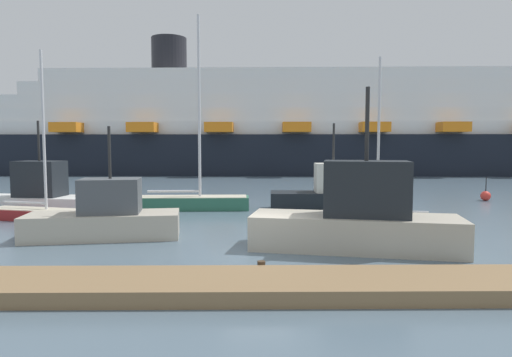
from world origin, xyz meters
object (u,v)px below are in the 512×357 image
Objects in this scene: sailboat_0 at (386,222)px; fishing_boat_3 at (37,193)px; fishing_boat_1 at (106,217)px; sailboat_2 at (39,212)px; channel_buoy_1 at (486,196)px; fishing_boat_0 at (329,194)px; cruise_ship at (292,130)px; sailboat_3 at (191,200)px; fishing_boat_2 at (358,218)px.

fishing_boat_3 is (-19.06, 6.79, 0.64)m from sailboat_0.
fishing_boat_3 reaches higher than fishing_boat_1.
channel_buoy_1 is at bearing 29.85° from sailboat_2.
sailboat_0 is 1.13× the size of fishing_boat_0.
sailboat_2 is 3.96m from fishing_boat_3.
sailboat_0 is 1.10× the size of fishing_boat_3.
cruise_ship is (18.62, 34.71, 4.91)m from fishing_boat_3.
fishing_boat_3 is 0.07× the size of cruise_ship.
channel_buoy_1 is at bearing 21.59° from fishing_boat_0.
fishing_boat_1 is at bearing -141.18° from fishing_boat_0.
sailboat_2 is 8.34m from sailboat_3.
channel_buoy_1 is (29.48, 4.12, -0.71)m from fishing_boat_3.
fishing_boat_0 is at bearing -2.44° from sailboat_3.
sailboat_3 is 7.05× the size of channel_buoy_1.
channel_buoy_1 is at bearing 9.73° from sailboat_3.
fishing_boat_0 is at bearing 28.75° from fishing_boat_1.
sailboat_2 is 6.79m from fishing_boat_1.
sailboat_3 is 20.63m from channel_buoy_1.
fishing_boat_3 is at bearing 160.29° from fishing_boat_2.
fishing_boat_0 is 35.10m from cruise_ship.
cruise_ship is at bearing -77.04° from sailboat_0.
sailboat_3 is 1.63× the size of fishing_boat_3.
fishing_boat_1 is at bearing -108.29° from sailboat_3.
cruise_ship is (-0.44, 41.51, 5.55)m from sailboat_0.
cruise_ship reaches higher than fishing_boat_1.
sailboat_2 is at bearing -155.40° from sailboat_3.
fishing_boat_2 is at bearing -23.60° from fishing_boat_3.
channel_buoy_1 is (20.24, 3.97, -0.24)m from sailboat_3.
sailboat_3 is at bearing -168.91° from channel_buoy_1.
channel_buoy_1 is at bearing 20.48° from fishing_boat_1.
sailboat_2 is 16.30m from fishing_boat_0.
sailboat_0 is 12.40m from fishing_boat_1.
sailboat_2 is 0.09× the size of cruise_ship.
sailboat_2 reaches higher than fishing_boat_3.
fishing_boat_0 is 12.54m from channel_buoy_1.
fishing_boat_1 is at bearing -42.49° from fishing_boat_3.
fishing_boat_2 is (-2.12, -3.50, 0.78)m from sailboat_0.
sailboat_0 is 0.08× the size of cruise_ship.
fishing_boat_1 is at bearing -27.97° from sailboat_2.
cruise_ship is at bearing 99.44° from fishing_boat_2.
fishing_boat_0 is 13.57m from fishing_boat_1.
sailboat_2 is 1.09× the size of fishing_boat_2.
fishing_boat_2 reaches higher than fishing_boat_3.
sailboat_3 reaches higher than fishing_boat_3.
fishing_boat_1 is (5.00, -4.57, 0.47)m from sailboat_2.
fishing_boat_0 is (8.41, -0.16, 0.35)m from sailboat_3.
fishing_boat_2 is 19.12m from channel_buoy_1.
cruise_ship reaches higher than fishing_boat_2.
sailboat_3 is 1.44× the size of fishing_boat_2.
fishing_boat_0 is at bearing -89.45° from cruise_ship.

